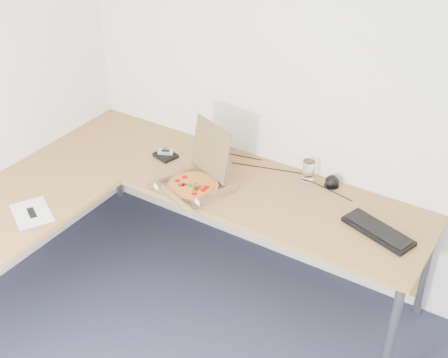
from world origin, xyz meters
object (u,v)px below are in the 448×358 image
Objects in this scene: keyboard at (378,231)px; pizza_box at (195,182)px; desk at (142,201)px; wallet at (166,156)px; drinking_glass at (308,171)px.

pizza_box is at bearing -152.78° from keyboard.
desk is 1.35m from keyboard.
desk is at bearing -55.59° from wallet.
desk is 6.32× the size of pizza_box.
drinking_glass is (0.53, 0.44, 0.02)m from pizza_box.
pizza_box reaches higher than keyboard.
wallet is at bearing 109.95° from desk.
wallet is (-0.89, -0.25, -0.05)m from drinking_glass.
drinking_glass is 0.96× the size of wallet.
keyboard is at bearing -26.50° from drinking_glass.
drinking_glass is at bearing 30.22° from wallet.
keyboard is at bearing 18.00° from desk.
wallet is (-0.37, 0.19, -0.03)m from pizza_box.
pizza_box is 1.09m from keyboard.
wallet is at bearing -162.62° from keyboard.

